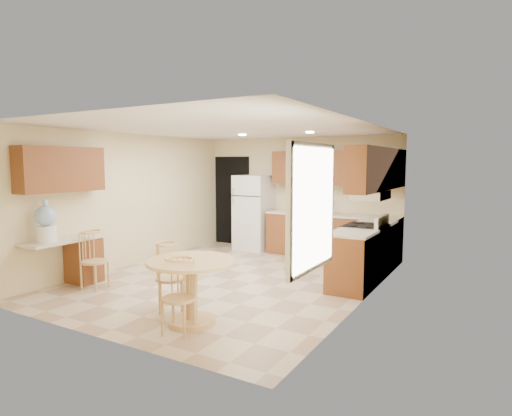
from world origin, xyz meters
The scene contains 30 objects.
floor centered at (0.00, 0.00, 0.00)m, with size 5.50×5.50×0.00m, color #C5AF8F.
ceiling centered at (0.00, 0.00, 2.50)m, with size 4.50×5.50×0.02m, color white.
wall_back centered at (0.00, 2.75, 1.25)m, with size 4.50×0.02×2.50m, color beige.
wall_front centered at (0.00, -2.75, 1.25)m, with size 4.50×0.02×2.50m, color beige.
wall_left centered at (-2.25, 0.00, 1.25)m, with size 0.02×5.50×2.50m, color beige.
wall_right centered at (2.25, 0.00, 1.25)m, with size 0.02×5.50×2.50m, color beige.
doorway centered at (-1.75, 2.73, 1.05)m, with size 0.90×0.02×2.10m, color black.
base_cab_back centered at (0.88, 2.45, 0.43)m, with size 2.75×0.60×0.87m, color brown.
counter_back centered at (0.88, 2.45, 0.89)m, with size 2.75×0.63×0.04m, color beige.
base_cab_right_a centered at (1.95, 1.85, 0.43)m, with size 0.60×0.59×0.87m, color brown.
counter_right_a centered at (1.95, 1.85, 0.89)m, with size 0.63×0.59×0.04m, color beige.
base_cab_right_b centered at (1.95, 0.40, 0.43)m, with size 0.60×0.80×0.87m, color brown.
counter_right_b centered at (1.95, 0.40, 0.89)m, with size 0.63×0.80×0.04m, color beige.
upper_cab_back centered at (0.88, 2.58, 1.85)m, with size 2.75×0.33×0.70m, color brown.
upper_cab_right centered at (2.08, 1.21, 1.85)m, with size 0.33×2.42×0.70m, color brown.
upper_cab_left centered at (-2.08, -1.60, 1.85)m, with size 0.33×1.40×0.70m, color brown.
sink centered at (0.85, 2.45, 0.91)m, with size 0.78×0.44×0.01m, color silver.
range_hood centered at (2.00, 1.18, 1.42)m, with size 0.50×0.76×0.14m, color silver.
desk_pedestal centered at (-2.00, -1.32, 0.36)m, with size 0.48×0.42×0.72m, color brown.
desk_top centered at (-2.00, -1.70, 0.75)m, with size 0.50×1.20×0.04m, color beige.
window centered at (2.23, -1.85, 1.50)m, with size 0.06×1.12×1.30m.
can_light_a centered at (-0.50, 1.20, 2.48)m, with size 0.14×0.14×0.02m, color white.
can_light_b centered at (0.90, 1.20, 2.48)m, with size 0.14×0.14×0.02m, color white.
refrigerator centered at (-0.95, 2.40, 0.84)m, with size 0.74×0.72×1.68m.
stove centered at (1.92, 1.18, 0.47)m, with size 0.65×0.76×1.09m.
dining_table centered at (0.69, -1.89, 0.52)m, with size 1.07×1.07×0.79m.
chair_table_a centered at (0.14, -1.73, 0.54)m, with size 0.39×0.49×0.89m.
chair_table_b centered at (0.74, -2.28, 0.52)m, with size 0.38×0.40×0.85m.
chair_desk centered at (-1.55, -1.56, 0.54)m, with size 0.39×0.51×0.89m.
water_crock centered at (-2.00, -1.95, 1.06)m, with size 0.31×0.31×0.63m.
Camera 1 is at (3.88, -5.86, 1.95)m, focal length 30.00 mm.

